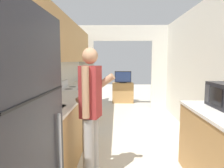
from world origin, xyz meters
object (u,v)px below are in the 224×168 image
at_px(range_oven, 77,109).
at_px(television, 123,77).
at_px(tv_cabinet, 123,93).
at_px(person, 91,112).
at_px(knife, 83,85).

bearing_deg(range_oven, television, 69.56).
xyz_separation_m(tv_cabinet, television, (0.00, -0.04, 0.55)).
xyz_separation_m(person, knife, (-0.48, 2.32, 0.05)).
bearing_deg(person, television, 7.51).
xyz_separation_m(television, knife, (-1.00, -2.32, 0.01)).
relative_size(person, knife, 4.69).
bearing_deg(range_oven, tv_cabinet, 69.84).
bearing_deg(range_oven, knife, 83.50).
distance_m(range_oven, tv_cabinet, 3.06).
distance_m(person, tv_cabinet, 4.74).
relative_size(person, television, 2.80).
height_order(range_oven, knife, range_oven).
bearing_deg(television, person, -96.37).
relative_size(tv_cabinet, knife, 2.14).
bearing_deg(knife, person, -52.29).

